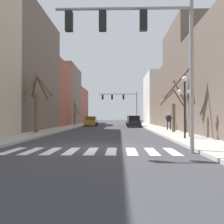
# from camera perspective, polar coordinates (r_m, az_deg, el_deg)

# --- Properties ---
(ground_plane) EXTENTS (240.00, 240.00, 0.00)m
(ground_plane) POSITION_cam_1_polar(r_m,az_deg,el_deg) (13.20, -3.90, -7.76)
(ground_plane) COLOR #38383D
(sidewalk_right) EXTENTS (2.71, 90.00, 0.15)m
(sidewalk_right) POSITION_cam_1_polar(r_m,az_deg,el_deg) (13.94, 21.34, -7.02)
(sidewalk_right) COLOR #ADA89E
(sidewalk_right) RESTS_ON ground_plane
(building_row_left) EXTENTS (6.00, 64.72, 13.63)m
(building_row_left) POSITION_cam_1_polar(r_m,az_deg,el_deg) (38.64, -15.87, 5.66)
(building_row_left) COLOR #BCB299
(building_row_left) RESTS_ON ground_plane
(building_row_right) EXTENTS (6.00, 58.52, 12.21)m
(building_row_right) POSITION_cam_1_polar(r_m,az_deg,el_deg) (37.62, 15.51, 4.59)
(building_row_right) COLOR #66564C
(building_row_right) RESTS_ON ground_plane
(crosswalk_stripes) EXTENTS (7.65, 2.60, 0.01)m
(crosswalk_stripes) POSITION_cam_1_polar(r_m,az_deg,el_deg) (11.90, -4.51, -8.48)
(crosswalk_stripes) COLOR white
(crosswalk_stripes) RESTS_ON ground_plane
(traffic_signal_near) EXTENTS (5.91, 0.28, 6.60)m
(traffic_signal_near) POSITION_cam_1_polar(r_m,az_deg,el_deg) (11.67, 6.52, 15.44)
(traffic_signal_near) COLOR gray
(traffic_signal_near) RESTS_ON ground_plane
(traffic_signal_far) EXTENTS (6.74, 0.28, 5.94)m
(traffic_signal_far) POSITION_cam_1_polar(r_m,az_deg,el_deg) (45.86, 2.26, 2.54)
(traffic_signal_far) COLOR gray
(traffic_signal_far) RESTS_ON ground_plane
(street_lamp_right_corner) EXTENTS (0.95, 0.36, 4.06)m
(street_lamp_right_corner) POSITION_cam_1_polar(r_m,az_deg,el_deg) (17.80, 15.54, 3.78)
(street_lamp_right_corner) COLOR black
(street_lamp_right_corner) RESTS_ON sidewalk_right
(car_parked_left_far) EXTENTS (2.02, 4.20, 1.62)m
(car_parked_left_far) POSITION_cam_1_polar(r_m,az_deg,el_deg) (43.89, -4.56, -2.08)
(car_parked_left_far) COLOR #A38423
(car_parked_left_far) RESTS_ON ground_plane
(car_parked_left_mid) EXTENTS (1.96, 4.37, 1.75)m
(car_parked_left_mid) POSITION_cam_1_polar(r_m,az_deg,el_deg) (46.98, 4.29, -1.94)
(car_parked_left_mid) COLOR #A38423
(car_parked_left_mid) RESTS_ON ground_plane
(car_parked_right_mid) EXTENTS (2.01, 4.16, 1.71)m
(car_parked_right_mid) POSITION_cam_1_polar(r_m,az_deg,el_deg) (39.12, 4.80, -2.14)
(car_parked_right_mid) COLOR black
(car_parked_right_mid) RESTS_ON ground_plane
(pedestrian_near_right_corner) EXTENTS (0.79, 0.26, 1.82)m
(pedestrian_near_right_corner) POSITION_cam_1_polar(r_m,az_deg,el_deg) (28.57, 12.27, -1.66)
(pedestrian_near_right_corner) COLOR #282D47
(pedestrian_near_right_corner) RESTS_ON sidewalk_right
(street_tree_left_near) EXTENTS (2.53, 2.07, 5.30)m
(street_tree_left_near) POSITION_cam_1_polar(r_m,az_deg,el_deg) (24.51, -16.00, 2.12)
(street_tree_left_near) COLOR brown
(street_tree_left_near) RESTS_ON sidewalk_left
(street_tree_left_mid) EXTENTS (1.20, 2.41, 4.02)m
(street_tree_left_mid) POSITION_cam_1_polar(r_m,az_deg,el_deg) (45.05, -8.01, -0.31)
(street_tree_left_mid) COLOR brown
(street_tree_left_mid) RESTS_ON sidewalk_left
(street_tree_left_far) EXTENTS (2.55, 2.06, 5.18)m
(street_tree_left_far) POSITION_cam_1_polar(r_m,az_deg,el_deg) (19.38, 16.46, 2.02)
(street_tree_left_far) COLOR brown
(street_tree_left_far) RESTS_ON sidewalk_right
(street_tree_right_mid) EXTENTS (2.35, 0.91, 4.80)m
(street_tree_right_mid) POSITION_cam_1_polar(r_m,az_deg,el_deg) (24.86, 13.33, 0.39)
(street_tree_right_mid) COLOR brown
(street_tree_right_mid) RESTS_ON sidewalk_right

